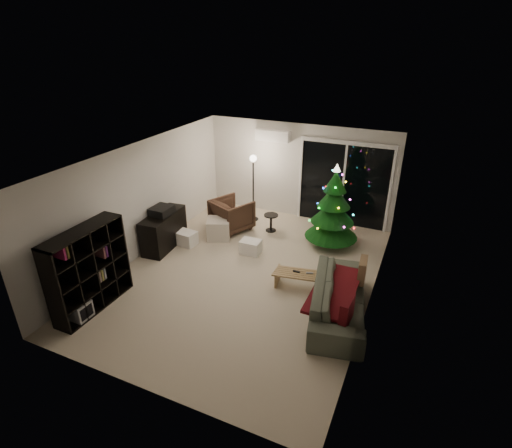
{
  "coord_description": "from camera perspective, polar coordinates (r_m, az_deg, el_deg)",
  "views": [
    {
      "loc": [
        3.06,
        -6.3,
        4.55
      ],
      "look_at": [
        0.1,
        0.3,
        1.05
      ],
      "focal_mm": 28.0,
      "sensor_mm": 36.0,
      "label": 1
    }
  ],
  "objects": [
    {
      "name": "coffee_table",
      "position": [
        7.86,
        6.79,
        -8.16
      ],
      "size": [
        1.19,
        0.59,
        0.36
      ],
      "primitive_type": null,
      "rotation": [
        0.0,
        0.0,
        0.17
      ],
      "color": "#A68454",
      "rests_on": "floor"
    },
    {
      "name": "stereo",
      "position": [
        9.24,
        -13.35,
        1.88
      ],
      "size": [
        0.42,
        0.49,
        0.18
      ],
      "primitive_type": "cube",
      "color": "black",
      "rests_on": "media_cabinet"
    },
    {
      "name": "cardboard_box_b",
      "position": [
        9.04,
        -0.77,
        -3.28
      ],
      "size": [
        0.46,
        0.35,
        0.31
      ],
      "primitive_type": "cube",
      "rotation": [
        0.0,
        0.0,
        0.03
      ],
      "color": "white",
      "rests_on": "floor"
    },
    {
      "name": "remote_b",
      "position": [
        7.77,
        7.68,
        -6.97
      ],
      "size": [
        0.14,
        0.08,
        0.02
      ],
      "primitive_type": "cube",
      "rotation": [
        0.0,
        0.0,
        0.35
      ],
      "color": "slate",
      "rests_on": "coffee_table"
    },
    {
      "name": "armchair",
      "position": [
        10.03,
        -3.47,
        1.36
      ],
      "size": [
        1.15,
        1.16,
        0.81
      ],
      "primitive_type": "imported",
      "rotation": [
        0.0,
        0.0,
        2.72
      ],
      "color": "#3E251C",
      "rests_on": "floor"
    },
    {
      "name": "ottoman",
      "position": [
        9.71,
        -5.35,
        -0.65
      ],
      "size": [
        0.71,
        0.71,
        0.48
      ],
      "primitive_type": "cube",
      "rotation": [
        0.0,
        0.0,
        0.42
      ],
      "color": "beige",
      "rests_on": "floor"
    },
    {
      "name": "room",
      "position": [
        8.94,
        5.21,
        2.43
      ],
      "size": [
        6.5,
        7.51,
        2.6
      ],
      "color": "beige",
      "rests_on": "ground"
    },
    {
      "name": "side_table",
      "position": [
        10.01,
        2.15,
        0.19
      ],
      "size": [
        0.44,
        0.44,
        0.44
      ],
      "primitive_type": "cylinder",
      "rotation": [
        0.0,
        0.0,
        0.3
      ],
      "color": "black",
      "rests_on": "floor"
    },
    {
      "name": "media_cabinet",
      "position": [
        9.45,
        -13.04,
        -0.88
      ],
      "size": [
        0.62,
        1.36,
        0.82
      ],
      "primitive_type": "cube",
      "rotation": [
        0.0,
        0.0,
        0.1
      ],
      "color": "black",
      "rests_on": "floor"
    },
    {
      "name": "floor_lamp",
      "position": [
        10.38,
        -0.4,
        4.97
      ],
      "size": [
        0.27,
        0.27,
        1.71
      ],
      "primitive_type": "cylinder",
      "color": "black",
      "rests_on": "floor"
    },
    {
      "name": "remote_a",
      "position": [
        7.79,
        5.81,
        -6.77
      ],
      "size": [
        0.14,
        0.04,
        0.02
      ],
      "primitive_type": "cube",
      "color": "black",
      "rests_on": "coffee_table"
    },
    {
      "name": "cushion_b",
      "position": [
        6.55,
        12.84,
        -12.02
      ],
      "size": [
        0.16,
        0.44,
        0.44
      ],
      "primitive_type": "cube",
      "rotation": [
        0.0,
        0.0,
        -0.07
      ],
      "color": "#571010",
      "rests_on": "sofa"
    },
    {
      "name": "cardboard_box_a",
      "position": [
        9.53,
        -9.91,
        -2.01
      ],
      "size": [
        0.49,
        0.39,
        0.32
      ],
      "primitive_type": "cube",
      "rotation": [
        0.0,
        0.0,
        -0.1
      ],
      "color": "white",
      "rests_on": "floor"
    },
    {
      "name": "sofa_throw",
      "position": [
        7.19,
        11.13,
        -9.22
      ],
      "size": [
        0.71,
        1.64,
        0.05
      ],
      "primitive_type": "cube",
      "color": "#571010",
      "rests_on": "sofa"
    },
    {
      "name": "christmas_tree",
      "position": [
        9.2,
        11.01,
        2.53
      ],
      "size": [
        1.57,
        1.57,
        1.97
      ],
      "primitive_type": "cone",
      "rotation": [
        0.0,
        0.0,
        -0.35
      ],
      "color": "#0D3A13",
      "rests_on": "floor"
    },
    {
      "name": "sofa",
      "position": [
        7.26,
        11.8,
        -10.34
      ],
      "size": [
        1.3,
        2.4,
        0.66
      ],
      "primitive_type": "imported",
      "rotation": [
        0.0,
        0.0,
        1.76
      ],
      "color": "#393D31",
      "rests_on": "floor"
    },
    {
      "name": "cushion_a",
      "position": [
        7.62,
        14.96,
        -6.39
      ],
      "size": [
        0.17,
        0.45,
        0.44
      ],
      "primitive_type": "cube",
      "rotation": [
        0.0,
        0.0,
        0.09
      ],
      "color": "olive",
      "rests_on": "sofa"
    },
    {
      "name": "bookshelf",
      "position": [
        7.76,
        -23.78,
        -5.69
      ],
      "size": [
        0.9,
        1.6,
        1.56
      ],
      "primitive_type": null,
      "rotation": [
        0.0,
        0.0,
        -0.35
      ],
      "color": "black",
      "rests_on": "floor"
    }
  ]
}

